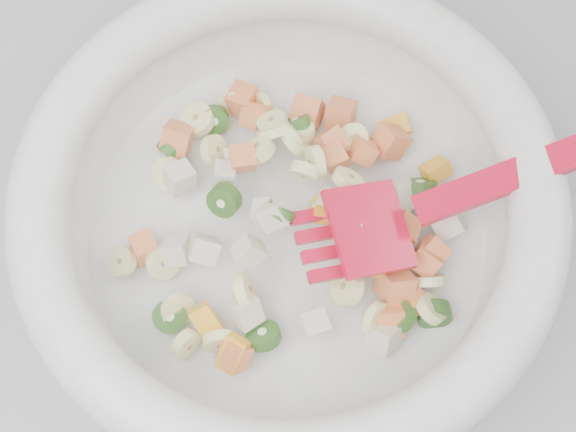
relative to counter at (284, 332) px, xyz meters
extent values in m
cube|color=gray|center=(0.00, 0.00, 0.00)|extent=(2.00, 0.60, 0.90)
cylinder|color=white|center=(-0.01, -0.04, 0.46)|extent=(0.33, 0.33, 0.02)
torus|color=white|center=(-0.01, -0.04, 0.54)|extent=(0.40, 0.40, 0.05)
cylinder|color=#FFFDAA|center=(0.04, -0.08, 0.50)|extent=(0.03, 0.02, 0.03)
cylinder|color=#FFFDAA|center=(0.00, 0.04, 0.50)|extent=(0.04, 0.02, 0.03)
cylinder|color=#FFFDAA|center=(0.03, 0.00, 0.51)|extent=(0.01, 0.03, 0.03)
cylinder|color=#FFFDAA|center=(-0.08, -0.11, 0.48)|extent=(0.03, 0.01, 0.03)
cylinder|color=#FFFDAA|center=(-0.05, 0.04, 0.49)|extent=(0.03, 0.04, 0.03)
cylinder|color=#FFFDAA|center=(-0.14, -0.03, 0.48)|extent=(0.03, 0.03, 0.03)
cylinder|color=#FFFDAA|center=(-0.10, -0.08, 0.48)|extent=(0.04, 0.02, 0.04)
cylinder|color=#FFFDAA|center=(0.04, -0.13, 0.49)|extent=(0.03, 0.03, 0.03)
cylinder|color=#FFFDAA|center=(0.08, -0.13, 0.48)|extent=(0.03, 0.03, 0.03)
cylinder|color=#FFFDAA|center=(0.02, -0.10, 0.50)|extent=(0.03, 0.04, 0.03)
cylinder|color=#FFFDAA|center=(0.03, 0.03, 0.49)|extent=(0.03, 0.03, 0.02)
cylinder|color=#FFFDAA|center=(-0.02, 0.08, 0.48)|extent=(0.03, 0.02, 0.03)
cylinder|color=#FFFDAA|center=(-0.09, 0.03, 0.48)|extent=(0.03, 0.04, 0.03)
cylinder|color=#FFFDAA|center=(0.01, 0.03, 0.50)|extent=(0.03, 0.03, 0.03)
cylinder|color=#FFFDAA|center=(-0.05, 0.07, 0.49)|extent=(0.04, 0.04, 0.02)
cylinder|color=#FFFDAA|center=(0.00, 0.04, 0.50)|extent=(0.04, 0.03, 0.02)
cylinder|color=#FFFDAA|center=(-0.10, -0.11, 0.49)|extent=(0.03, 0.03, 0.03)
cylinder|color=#FFFDAA|center=(0.00, 0.07, 0.48)|extent=(0.02, 0.03, 0.03)
cylinder|color=#FFFDAA|center=(0.05, -0.02, 0.51)|extent=(0.03, 0.03, 0.03)
cylinder|color=#FFFDAA|center=(0.08, -0.11, 0.49)|extent=(0.03, 0.02, 0.03)
cylinder|color=#FFFDAA|center=(0.02, -0.01, 0.52)|extent=(0.03, 0.02, 0.03)
cylinder|color=#FFFDAA|center=(0.02, 0.02, 0.50)|extent=(0.03, 0.03, 0.03)
cylinder|color=#FFFDAA|center=(-0.05, -0.08, 0.50)|extent=(0.02, 0.03, 0.03)
cylinder|color=#FFFDAA|center=(0.06, 0.02, 0.49)|extent=(0.03, 0.03, 0.02)
cylinder|color=#FFFDAA|center=(-0.01, 0.02, 0.51)|extent=(0.03, 0.03, 0.03)
cylinder|color=#FFFDAA|center=(-0.11, -0.04, 0.49)|extent=(0.03, 0.03, 0.03)
cube|color=#F9814E|center=(-0.12, -0.03, 0.49)|extent=(0.02, 0.02, 0.02)
cube|color=#F9814E|center=(-0.01, 0.06, 0.49)|extent=(0.03, 0.03, 0.03)
cube|color=#F9814E|center=(0.04, 0.00, 0.50)|extent=(0.02, 0.02, 0.02)
cube|color=#F9814E|center=(0.05, 0.02, 0.50)|extent=(0.03, 0.03, 0.02)
cube|color=#F9814E|center=(-0.07, -0.12, 0.49)|extent=(0.03, 0.03, 0.03)
cube|color=#F9814E|center=(0.09, -0.09, 0.49)|extent=(0.03, 0.03, 0.03)
cube|color=#F9814E|center=(0.06, -0.09, 0.49)|extent=(0.02, 0.02, 0.02)
cube|color=#F9814E|center=(0.06, 0.05, 0.48)|extent=(0.03, 0.04, 0.03)
cube|color=#F9814E|center=(-0.01, 0.08, 0.48)|extent=(0.03, 0.03, 0.03)
cube|color=#F9814E|center=(0.06, -0.11, 0.49)|extent=(0.03, 0.03, 0.04)
cube|color=#F9814E|center=(0.05, -0.13, 0.48)|extent=(0.03, 0.03, 0.03)
cube|color=#F9814E|center=(0.07, 0.00, 0.49)|extent=(0.03, 0.03, 0.03)
cube|color=#F9814E|center=(0.04, 0.06, 0.48)|extent=(0.04, 0.03, 0.03)
cube|color=#F9814E|center=(0.09, 0.01, 0.49)|extent=(0.04, 0.03, 0.04)
cube|color=#F9814E|center=(0.08, -0.07, 0.50)|extent=(0.03, 0.03, 0.03)
cube|color=#F9814E|center=(-0.07, 0.06, 0.49)|extent=(0.04, 0.04, 0.03)
cube|color=#F9814E|center=(0.09, -0.09, 0.49)|extent=(0.03, 0.03, 0.03)
cube|color=#F9814E|center=(-0.03, 0.02, 0.51)|extent=(0.02, 0.02, 0.02)
cube|color=#F9814E|center=(0.07, -0.12, 0.48)|extent=(0.03, 0.03, 0.02)
cylinder|color=green|center=(0.05, -0.13, 0.48)|extent=(0.03, 0.03, 0.03)
cylinder|color=green|center=(0.07, -0.07, 0.50)|extent=(0.02, 0.03, 0.03)
cylinder|color=green|center=(0.10, -0.04, 0.49)|extent=(0.03, 0.03, 0.03)
cylinder|color=green|center=(-0.04, 0.07, 0.48)|extent=(0.03, 0.02, 0.03)
cylinder|color=green|center=(0.02, 0.04, 0.49)|extent=(0.03, 0.03, 0.03)
cylinder|color=green|center=(-0.08, 0.05, 0.48)|extent=(0.02, 0.03, 0.03)
cylinder|color=green|center=(-0.05, -0.12, 0.49)|extent=(0.03, 0.03, 0.03)
cylinder|color=green|center=(-0.01, -0.04, 0.52)|extent=(0.03, 0.03, 0.03)
cylinder|color=green|center=(0.08, -0.13, 0.48)|extent=(0.04, 0.02, 0.04)
cylinder|color=green|center=(-0.11, -0.08, 0.48)|extent=(0.03, 0.03, 0.02)
cylinder|color=green|center=(-0.05, -0.01, 0.50)|extent=(0.04, 0.03, 0.03)
cube|color=beige|center=(0.08, -0.04, 0.49)|extent=(0.03, 0.04, 0.04)
cube|color=beige|center=(-0.02, -0.04, 0.52)|extent=(0.02, 0.03, 0.02)
cube|color=beige|center=(0.03, -0.04, 0.51)|extent=(0.03, 0.03, 0.03)
cube|color=beige|center=(0.12, -0.07, 0.48)|extent=(0.03, 0.03, 0.04)
cube|color=beige|center=(-0.04, 0.01, 0.50)|extent=(0.02, 0.02, 0.02)
cube|color=beige|center=(0.04, -0.08, 0.50)|extent=(0.03, 0.03, 0.03)
cube|color=beige|center=(0.04, -0.07, 0.51)|extent=(0.03, 0.03, 0.04)
cube|color=beige|center=(-0.05, -0.10, 0.49)|extent=(0.03, 0.03, 0.03)
cube|color=beige|center=(-0.08, 0.02, 0.49)|extent=(0.03, 0.03, 0.03)
cube|color=beige|center=(-0.04, -0.06, 0.51)|extent=(0.03, 0.03, 0.03)
cube|color=beige|center=(-0.09, -0.04, 0.49)|extent=(0.03, 0.03, 0.03)
cube|color=beige|center=(-0.03, 0.02, 0.50)|extent=(0.03, 0.03, 0.03)
cube|color=beige|center=(0.04, -0.14, 0.48)|extent=(0.03, 0.03, 0.03)
cube|color=beige|center=(-0.07, -0.04, 0.50)|extent=(0.03, 0.03, 0.03)
cube|color=beige|center=(-0.02, -0.04, 0.52)|extent=(0.03, 0.03, 0.03)
cube|color=beige|center=(-0.01, -0.12, 0.50)|extent=(0.03, 0.02, 0.02)
cube|color=#FF9E2E|center=(0.12, -0.02, 0.48)|extent=(0.03, 0.03, 0.02)
cube|color=#FF9E2E|center=(0.04, -0.09, 0.50)|extent=(0.03, 0.03, 0.03)
cube|color=#FF9E2E|center=(0.02, -0.04, 0.51)|extent=(0.03, 0.03, 0.02)
cube|color=#FF9E2E|center=(0.10, 0.02, 0.48)|extent=(0.03, 0.02, 0.02)
cube|color=#FF9E2E|center=(0.07, -0.07, 0.49)|extent=(0.03, 0.02, 0.03)
cube|color=#FF9E2E|center=(-0.08, -0.10, 0.49)|extent=(0.02, 0.03, 0.03)
cube|color=#FF9E2E|center=(-0.07, -0.12, 0.49)|extent=(0.03, 0.03, 0.03)
cube|color=red|center=(0.05, -0.07, 0.52)|extent=(0.06, 0.07, 0.03)
cube|color=red|center=(0.01, -0.05, 0.52)|extent=(0.03, 0.01, 0.01)
cube|color=red|center=(0.01, -0.06, 0.52)|extent=(0.03, 0.01, 0.01)
cube|color=red|center=(0.01, -0.08, 0.52)|extent=(0.03, 0.01, 0.01)
cube|color=red|center=(0.01, -0.09, 0.52)|extent=(0.03, 0.01, 0.01)
cube|color=red|center=(0.18, -0.07, 0.55)|extent=(0.20, 0.03, 0.06)
camera|label=1|loc=(-0.07, -0.26, 1.06)|focal=50.00mm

